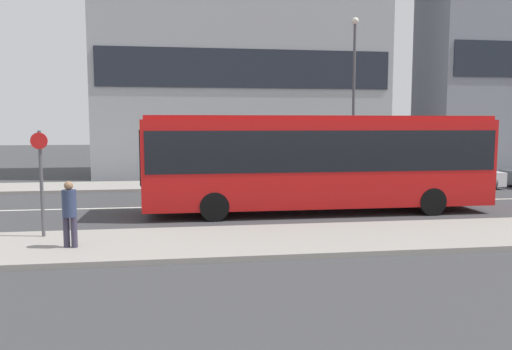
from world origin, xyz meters
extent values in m
plane|color=#3A3A3D|center=(0.00, 0.00, 0.00)|extent=(120.00, 120.00, 0.00)
cube|color=gray|center=(0.00, -6.25, 0.07)|extent=(44.00, 3.50, 0.13)
cube|color=gray|center=(0.00, 6.25, 0.07)|extent=(44.00, 3.50, 0.13)
cube|color=silver|center=(0.00, 0.00, 0.00)|extent=(41.80, 0.16, 0.01)
cube|color=#1E232D|center=(2.53, 9.47, 6.30)|extent=(16.84, 0.08, 2.20)
cube|color=red|center=(3.64, -1.93, 1.81)|extent=(12.15, 2.54, 2.99)
cube|color=black|center=(3.64, -1.93, 2.25)|extent=(11.91, 2.57, 1.37)
cube|color=red|center=(3.64, -1.93, 3.37)|extent=(11.97, 2.34, 0.14)
cube|color=black|center=(-2.46, -1.93, 2.07)|extent=(0.05, 2.24, 1.79)
cube|color=yellow|center=(-2.46, -1.93, 3.09)|extent=(0.04, 1.78, 0.32)
cylinder|color=black|center=(-0.13, -3.09, 0.48)|extent=(0.96, 0.28, 0.96)
cylinder|color=black|center=(-0.13, -0.77, 0.48)|extent=(0.96, 0.28, 0.96)
cylinder|color=black|center=(7.41, -3.09, 0.48)|extent=(0.96, 0.28, 0.96)
cylinder|color=black|center=(7.41, -0.77, 0.48)|extent=(0.96, 0.28, 0.96)
cube|color=silver|center=(12.27, 3.53, 0.49)|extent=(3.98, 1.73, 0.68)
cube|color=#21262B|center=(12.15, 3.53, 1.05)|extent=(2.19, 1.52, 0.45)
cylinder|color=black|center=(13.50, 2.76, 0.30)|extent=(0.60, 0.18, 0.60)
cylinder|color=black|center=(13.50, 4.31, 0.30)|extent=(0.60, 0.18, 0.60)
cylinder|color=black|center=(11.04, 2.76, 0.30)|extent=(0.60, 0.18, 0.60)
cylinder|color=black|center=(11.04, 4.31, 0.30)|extent=(0.60, 0.18, 0.60)
cylinder|color=#383347|center=(-3.78, -6.58, 0.51)|extent=(0.15, 0.15, 0.76)
cylinder|color=#383347|center=(-3.97, -6.53, 0.51)|extent=(0.15, 0.15, 0.76)
cylinder|color=#2D3856|center=(-3.88, -6.56, 1.22)|extent=(0.34, 0.34, 0.66)
sphere|color=#936B4C|center=(-3.88, -6.56, 1.66)|extent=(0.22, 0.22, 0.22)
cylinder|color=#4C4C51|center=(-4.87, -5.19, 1.56)|extent=(0.09, 0.09, 2.85)
cylinder|color=red|center=(-4.87, -5.25, 2.71)|extent=(0.44, 0.03, 0.44)
cylinder|color=#4C4C51|center=(7.36, 5.12, 4.12)|extent=(0.14, 0.14, 7.97)
sphere|color=silver|center=(7.36, 5.12, 8.21)|extent=(0.36, 0.36, 0.36)
camera|label=1|loc=(-1.07, -19.13, 3.15)|focal=35.00mm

